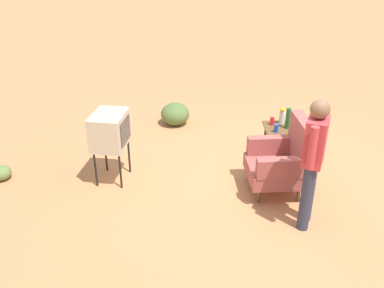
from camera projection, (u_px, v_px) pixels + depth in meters
The scene contains 11 objects.
ground_plane at pixel (265, 187), 5.97m from camera, with size 60.00×60.00×0.00m, color #C17A4C.
armchair at pixel (284, 159), 5.68m from camera, with size 0.82×0.83×1.06m.
side_table at pixel (283, 133), 6.37m from camera, with size 0.56×0.56×0.60m.
tv_on_stand at pixel (110, 130), 5.83m from camera, with size 0.65×0.52×1.03m.
person_standing at pixel (313, 157), 4.81m from camera, with size 0.53×0.34×1.64m.
soda_can_red at pixel (272, 121), 6.40m from camera, with size 0.07×0.07×0.12m, color red.
soda_can_blue at pixel (276, 128), 6.17m from camera, with size 0.07×0.07×0.12m, color blue.
bottle_wine_green at pixel (288, 118), 6.25m from camera, with size 0.07×0.07×0.32m, color #1E5623.
flower_vase at pixel (282, 114), 6.43m from camera, with size 0.15×0.10×0.27m.
shrub_mid at pixel (175, 114), 7.84m from camera, with size 0.53×0.53×0.41m, color #516B38.
shrub_far at pixel (1, 173), 6.12m from camera, with size 0.28×0.28×0.22m, color olive.
Camera 1 is at (5.06, -1.01, 3.24)m, focal length 39.30 mm.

